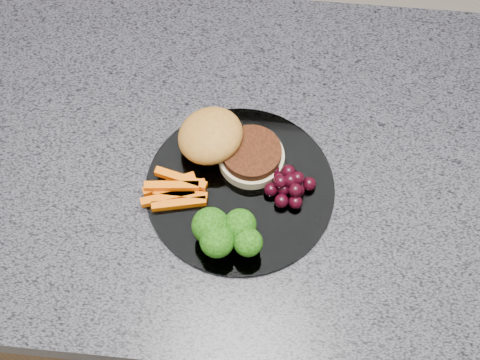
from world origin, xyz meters
name	(u,v)px	position (x,y,z in m)	size (l,w,h in m)	color
island_cabinet	(259,273)	(0.00, 0.00, 0.43)	(1.20, 0.60, 0.86)	#4F351B
countertop	(267,163)	(0.00, 0.00, 0.88)	(1.20, 0.60, 0.04)	#484751
plate	(240,188)	(-0.03, -0.06, 0.90)	(0.26, 0.26, 0.01)	white
burger	(225,145)	(-0.06, 0.00, 0.93)	(0.16, 0.12, 0.05)	#CCBD8F
carrot_sticks	(175,190)	(-0.12, -0.07, 0.91)	(0.09, 0.06, 0.02)	#ED6103
broccoli	(225,232)	(-0.04, -0.14, 0.94)	(0.09, 0.07, 0.06)	#4E7D2D
grape_bunch	(288,185)	(0.03, -0.05, 0.92)	(0.07, 0.06, 0.03)	black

